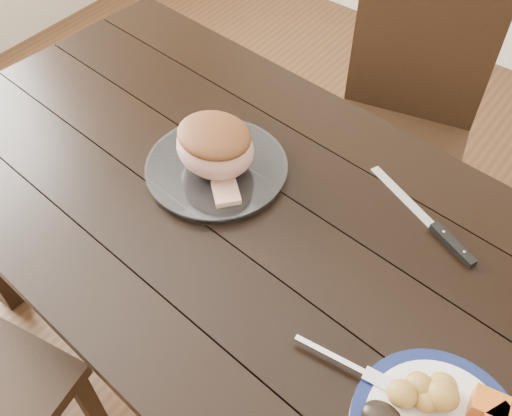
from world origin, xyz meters
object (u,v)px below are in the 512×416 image
Objects in this scene: dining_table at (234,227)px; chair_far at (402,119)px; serving_platter at (217,169)px; roast_joint at (215,148)px; carving_knife at (439,231)px; fork at (348,364)px.

chair_far is (0.07, 0.74, -0.13)m from dining_table.
chair_far reaches higher than serving_platter.
roast_joint is 0.60× the size of carving_knife.
carving_knife is (0.49, 0.15, -0.00)m from serving_platter.
dining_table is 9.11× the size of roast_joint.
roast_joint is (-0.16, -0.69, 0.30)m from chair_far.
chair_far is 2.93× the size of serving_platter.
roast_joint reaches higher than fork.
dining_table is 0.75m from chair_far.
chair_far is at bearing 102.62° from fork.
serving_platter is at bearing -90.00° from roast_joint.
dining_table is 0.19m from roast_joint.
roast_joint is 0.51m from carving_knife.
dining_table is 5.24× the size of serving_platter.
roast_joint is at bearing 90.00° from serving_platter.
carving_knife is at bearing 106.48° from chair_far.
chair_far is 5.10× the size of roast_joint.
carving_knife is at bearing 25.91° from dining_table.
serving_platter is 0.55m from fork.
serving_platter is 1.04× the size of carving_knife.
fork is 0.98× the size of roast_joint.
chair_far is 5.22× the size of fork.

